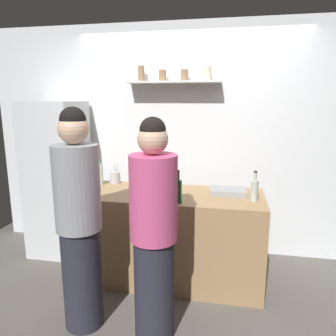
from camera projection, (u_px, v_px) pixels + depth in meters
The scene contains 11 objects.
ground_plane at pixel (170, 308), 2.76m from camera, with size 5.28×5.28×0.00m, color #59544F.
back_wall_assembly at pixel (190, 140), 3.69m from camera, with size 4.80×0.32×2.60m.
refrigerator at pixel (58, 179), 3.67m from camera, with size 0.58×0.63×1.75m.
counter at pixel (168, 236), 3.17m from camera, with size 1.82×0.71×0.88m, color #9E7A51.
baking_pan at pixel (228, 191), 3.06m from camera, with size 0.34×0.24×0.05m, color gray.
utensil_holder at pixel (115, 177), 3.45m from camera, with size 0.11×0.11×0.22m.
wine_bottle_green_glass at pixel (178, 191), 2.76m from camera, with size 0.07×0.07×0.29m.
wine_bottle_pale_glass at pixel (255, 190), 2.83m from camera, with size 0.07×0.07×0.27m.
water_bottle_plastic at pixel (99, 174), 3.36m from camera, with size 0.08×0.08×0.27m.
person_pink_top at pixel (154, 234), 2.30m from camera, with size 0.34×0.34×1.66m.
person_grey_hoodie at pixel (79, 223), 2.40m from camera, with size 0.34×0.34×1.72m.
Camera 1 is at (0.45, -2.41, 1.76)m, focal length 34.14 mm.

